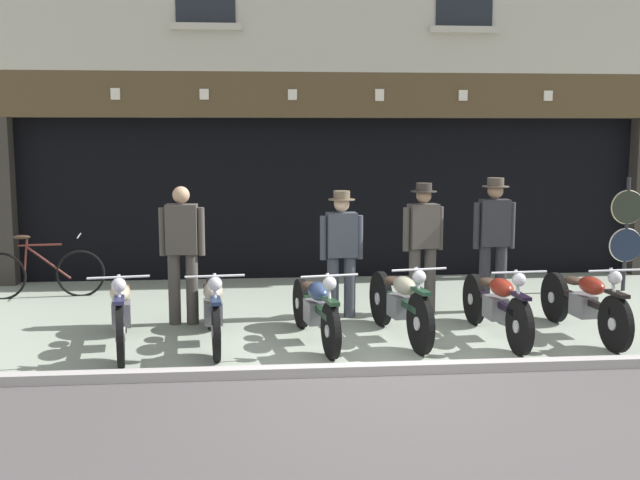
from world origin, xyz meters
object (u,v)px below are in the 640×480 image
salesman_left (182,248)px  assistant_far_right (494,237)px  motorcycle_right (584,301)px  motorcycle_center_right (496,303)px  motorcycle_far_left (121,310)px  motorcycle_left (213,308)px  shopkeeper_center (341,248)px  tyre_sign_pole (627,227)px  salesman_right (423,241)px  advert_board_near (244,170)px  leaning_bicycle (41,272)px  motorcycle_center_left (315,307)px  motorcycle_center (400,302)px

salesman_left → assistant_far_right: assistant_far_right is taller
assistant_far_right → motorcycle_right: bearing=116.3°
motorcycle_center_right → assistant_far_right: (0.40, 1.38, 0.58)m
motorcycle_far_left → assistant_far_right: 4.88m
motorcycle_left → shopkeeper_center: 2.03m
tyre_sign_pole → shopkeeper_center: bearing=-163.9°
motorcycle_right → salesman_right: bearing=-44.9°
motorcycle_left → salesman_left: size_ratio=1.16×
advert_board_near → leaning_bicycle: (-2.93, -1.31, -1.39)m
motorcycle_left → motorcycle_center_left: motorcycle_left is taller
salesman_left → motorcycle_center_left: bearing=150.2°
advert_board_near → salesman_left: bearing=-103.8°
salesman_right → motorcycle_left: bearing=15.8°
motorcycle_far_left → advert_board_near: 4.56m
motorcycle_center_right → tyre_sign_pole: 3.79m
motorcycle_center_right → salesman_left: salesman_left is taller
motorcycle_right → assistant_far_right: 1.63m
motorcycle_center_right → salesman_right: 1.57m
motorcycle_center_right → assistant_far_right: assistant_far_right is taller
motorcycle_right → salesman_right: salesman_right is taller
motorcycle_left → motorcycle_center_right: bearing=173.8°
motorcycle_far_left → shopkeeper_center: bearing=-162.3°
motorcycle_center_right → motorcycle_center: bearing=-8.3°
motorcycle_center → motorcycle_right: motorcycle_center is taller
motorcycle_center_left → tyre_sign_pole: bearing=-162.3°
motorcycle_far_left → motorcycle_right: 5.31m
motorcycle_center_left → assistant_far_right: assistant_far_right is taller
motorcycle_right → advert_board_near: (-3.95, 4.12, 1.34)m
motorcycle_center_right → advert_board_near: bearing=-58.5°
motorcycle_right → salesman_right: size_ratio=1.17×
salesman_right → motorcycle_right: bearing=130.2°
motorcycle_center_right → advert_board_near: size_ratio=2.14×
motorcycle_center_left → tyre_sign_pole: tyre_sign_pole is taller
motorcycle_far_left → leaning_bicycle: bearing=-68.7°
salesman_right → tyre_sign_pole: salesman_right is taller
salesman_right → advert_board_near: (-2.33, 2.76, 0.80)m
motorcycle_far_left → motorcycle_center: size_ratio=1.06×
motorcycle_center_left → leaning_bicycle: size_ratio=1.11×
motorcycle_left → motorcycle_far_left: bearing=0.3°
salesman_left → salesman_right: same height
motorcycle_center_left → motorcycle_right: size_ratio=0.98×
motorcycle_left → tyre_sign_pole: bearing=-163.0°
assistant_far_right → leaning_bicycle: 6.42m
tyre_sign_pole → leaning_bicycle: bearing=177.9°
assistant_far_right → tyre_sign_pole: size_ratio=1.04×
motorcycle_far_left → tyre_sign_pole: tyre_sign_pole is taller
advert_board_near → motorcycle_center_right: bearing=-54.9°
motorcycle_far_left → motorcycle_right: size_ratio=1.03×
salesman_left → shopkeeper_center: size_ratio=1.05×
motorcycle_far_left → motorcycle_left: 1.01m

